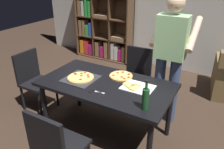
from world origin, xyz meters
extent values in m
plane|color=#38281E|center=(0.00, 0.00, 0.00)|extent=(12.00, 12.00, 0.00)
cube|color=silver|center=(0.00, 2.60, 1.40)|extent=(6.40, 0.10, 2.80)
cube|color=black|center=(0.00, 0.00, 0.73)|extent=(1.60, 0.87, 0.04)
cylinder|color=black|center=(-0.72, -0.35, 0.35)|extent=(0.06, 0.06, 0.71)
cylinder|color=black|center=(0.72, -0.35, 0.35)|extent=(0.06, 0.06, 0.71)
cylinder|color=black|center=(-0.72, 0.35, 0.35)|extent=(0.06, 0.06, 0.71)
cylinder|color=black|center=(0.72, 0.35, 0.35)|extent=(0.06, 0.06, 0.71)
cube|color=black|center=(0.00, -0.83, 0.43)|extent=(0.42, 0.42, 0.04)
cube|color=black|center=(0.00, -1.02, 0.68)|extent=(0.42, 0.04, 0.45)
cylinder|color=black|center=(-0.18, -0.65, 0.21)|extent=(0.04, 0.04, 0.41)
cube|color=black|center=(0.00, 0.83, 0.43)|extent=(0.42, 0.42, 0.04)
cube|color=black|center=(0.00, 1.02, 0.68)|extent=(0.42, 0.04, 0.45)
cylinder|color=black|center=(-0.18, 0.65, 0.21)|extent=(0.04, 0.04, 0.41)
cylinder|color=black|center=(0.18, 0.65, 0.21)|extent=(0.04, 0.04, 0.41)
cylinder|color=black|center=(-0.18, 1.01, 0.21)|extent=(0.04, 0.04, 0.41)
cylinder|color=black|center=(0.18, 1.01, 0.21)|extent=(0.04, 0.04, 0.41)
cube|color=black|center=(-1.20, 0.00, 0.43)|extent=(0.42, 0.42, 0.04)
cube|color=black|center=(-1.39, 0.00, 0.68)|extent=(0.04, 0.42, 0.45)
cylinder|color=black|center=(-1.02, -0.18, 0.21)|extent=(0.04, 0.04, 0.41)
cylinder|color=black|center=(-1.02, 0.18, 0.21)|extent=(0.04, 0.04, 0.41)
cylinder|color=black|center=(-1.38, -0.18, 0.21)|extent=(0.04, 0.04, 0.41)
cylinder|color=black|center=(-1.38, 0.18, 0.21)|extent=(0.04, 0.04, 0.41)
cube|color=brown|center=(1.14, 1.94, 0.50)|extent=(0.28, 0.86, 0.20)
cube|color=#513823|center=(-2.16, 2.35, 0.97)|extent=(0.03, 0.35, 1.95)
cube|color=#513823|center=(-0.79, 2.35, 0.97)|extent=(0.03, 0.35, 1.95)
cube|color=#513823|center=(-1.48, 2.35, 0.01)|extent=(1.40, 0.35, 0.03)
cube|color=#513823|center=(-1.48, 2.51, 0.97)|extent=(1.40, 0.03, 1.95)
cube|color=#513823|center=(-1.48, 2.35, 0.50)|extent=(1.34, 0.29, 0.03)
cube|color=#513823|center=(-1.48, 2.35, 0.97)|extent=(1.34, 0.29, 0.03)
cube|color=#513823|center=(-1.70, 2.35, 0.97)|extent=(0.03, 0.29, 1.89)
cube|color=#513823|center=(-1.25, 2.35, 0.97)|extent=(0.03, 0.29, 1.89)
cube|color=orange|center=(-2.05, 2.33, 0.22)|extent=(0.10, 0.22, 0.34)
cube|color=red|center=(-1.92, 2.33, 0.21)|extent=(0.11, 0.22, 0.33)
cube|color=#B21E66|center=(-1.80, 2.33, 0.18)|extent=(0.11, 0.22, 0.26)
cube|color=olive|center=(-1.61, 2.33, 0.22)|extent=(0.09, 0.22, 0.35)
cube|color=#B21E66|center=(-1.48, 2.33, 0.18)|extent=(0.09, 0.22, 0.27)
cube|color=olive|center=(-1.35, 2.33, 0.24)|extent=(0.10, 0.22, 0.40)
cube|color=silver|center=(-1.18, 2.33, 0.24)|extent=(0.08, 0.22, 0.40)
cube|color=silver|center=(-1.08, 2.33, 0.21)|extent=(0.09, 0.22, 0.33)
cube|color=#B21E66|center=(-0.98, 2.33, 0.18)|extent=(0.06, 0.22, 0.28)
cube|color=olive|center=(-0.89, 2.33, 0.22)|extent=(0.07, 0.22, 0.34)
cube|color=olive|center=(-2.07, 2.33, 0.70)|extent=(0.07, 0.22, 0.36)
cube|color=olive|center=(-1.97, 2.33, 0.70)|extent=(0.06, 0.22, 0.36)
cube|color=green|center=(-1.88, 2.33, 0.65)|extent=(0.08, 0.22, 0.26)
cube|color=blue|center=(-1.78, 2.33, 0.68)|extent=(0.07, 0.22, 0.33)
cube|color=olive|center=(-1.03, 2.33, 0.56)|extent=(0.34, 0.25, 0.09)
cube|color=olive|center=(-2.07, 2.33, 1.16)|extent=(0.08, 0.22, 0.34)
cube|color=silver|center=(-1.97, 2.33, 1.16)|extent=(0.06, 0.22, 0.34)
cube|color=green|center=(-1.88, 2.33, 1.19)|extent=(0.06, 0.22, 0.39)
cube|color=green|center=(-1.78, 2.33, 1.16)|extent=(0.08, 0.22, 0.35)
cube|color=olive|center=(-1.48, 2.33, 1.02)|extent=(0.36, 0.25, 0.06)
cylinder|color=#38476B|center=(0.65, 0.68, 0.47)|extent=(0.14, 0.14, 0.95)
cylinder|color=#38476B|center=(0.45, 0.68, 0.47)|extent=(0.14, 0.14, 0.95)
cube|color=#99CC8C|center=(0.55, 0.68, 1.23)|extent=(0.38, 0.22, 0.55)
sphere|color=#E0B293|center=(0.55, 0.68, 1.64)|extent=(0.22, 0.22, 0.22)
cylinder|color=#E0B293|center=(0.78, 0.86, 1.25)|extent=(0.09, 0.50, 0.39)
cylinder|color=#E0B293|center=(0.32, 0.86, 1.25)|extent=(0.09, 0.50, 0.39)
cube|color=#2D2D33|center=(-0.33, -0.07, 0.76)|extent=(0.39, 0.39, 0.01)
cylinder|color=tan|center=(-0.33, -0.07, 0.77)|extent=(0.33, 0.33, 0.02)
cylinder|color=#EACC6B|center=(-0.33, -0.07, 0.78)|extent=(0.30, 0.30, 0.01)
cylinder|color=#B22819|center=(-0.37, 0.01, 0.79)|extent=(0.04, 0.04, 0.00)
cylinder|color=#B22819|center=(-0.27, 0.01, 0.79)|extent=(0.04, 0.04, 0.00)
cylinder|color=#B22819|center=(-0.33, -0.04, 0.79)|extent=(0.04, 0.04, 0.00)
cylinder|color=#B22819|center=(-0.34, 0.05, 0.79)|extent=(0.04, 0.04, 0.00)
cylinder|color=#B22819|center=(-0.24, -0.03, 0.79)|extent=(0.04, 0.04, 0.00)
cylinder|color=#B22819|center=(-0.44, -0.03, 0.79)|extent=(0.04, 0.04, 0.00)
cylinder|color=#B22819|center=(-0.28, -0.13, 0.79)|extent=(0.04, 0.04, 0.00)
cylinder|color=#B22819|center=(-0.42, -0.05, 0.79)|extent=(0.04, 0.04, 0.00)
cube|color=white|center=(0.38, 0.08, 0.76)|extent=(0.36, 0.28, 0.01)
cube|color=#EACC6B|center=(0.36, 0.03, 0.77)|extent=(0.11, 0.15, 0.02)
cube|color=tan|center=(0.37, 0.09, 0.77)|extent=(0.09, 0.04, 0.02)
cube|color=#EACC6B|center=(0.28, 0.06, 0.77)|extent=(0.17, 0.14, 0.02)
cube|color=tan|center=(0.34, 0.03, 0.77)|extent=(0.06, 0.09, 0.02)
cylinder|color=#194723|center=(0.61, -0.28, 0.86)|extent=(0.07, 0.07, 0.22)
cylinder|color=#194723|center=(0.61, -0.28, 1.01)|extent=(0.03, 0.03, 0.08)
cylinder|color=black|center=(0.61, -0.28, 1.06)|extent=(0.03, 0.03, 0.02)
cube|color=silver|center=(0.06, -0.24, 0.76)|extent=(0.12, 0.04, 0.01)
cube|color=silver|center=(0.06, -0.24, 0.76)|extent=(0.12, 0.02, 0.01)
torus|color=black|center=(-0.05, -0.23, 0.76)|extent=(0.05, 0.05, 0.01)
torus|color=black|center=(-0.05, -0.27, 0.76)|extent=(0.05, 0.05, 0.01)
cylinder|color=tan|center=(0.08, 0.24, 0.76)|extent=(0.30, 0.30, 0.02)
cylinder|color=#EACC6B|center=(0.08, 0.24, 0.77)|extent=(0.27, 0.27, 0.01)
cylinder|color=#B22819|center=(0.16, 0.17, 0.78)|extent=(0.04, 0.04, 0.00)
cylinder|color=#B22819|center=(0.01, 0.27, 0.78)|extent=(0.04, 0.04, 0.00)
cylinder|color=#B22819|center=(0.06, 0.32, 0.78)|extent=(0.04, 0.04, 0.00)
cylinder|color=#B22819|center=(0.19, 0.23, 0.78)|extent=(0.04, 0.04, 0.00)
cylinder|color=#B22819|center=(0.00, 0.19, 0.78)|extent=(0.04, 0.04, 0.00)
cylinder|color=#B22819|center=(0.16, 0.31, 0.78)|extent=(0.04, 0.04, 0.00)
cylinder|color=#B22819|center=(0.12, 0.19, 0.78)|extent=(0.04, 0.04, 0.00)
camera|label=1|loc=(1.23, -2.02, 2.00)|focal=35.56mm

